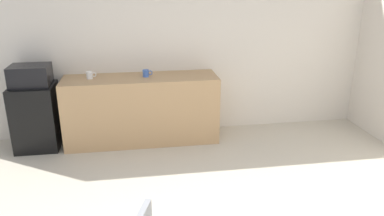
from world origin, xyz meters
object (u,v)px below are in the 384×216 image
object	(u,v)px
microwave	(30,75)
mug_white	(146,73)
mini_fridge	(36,117)
mug_green	(90,75)

from	to	relation	value
microwave	mug_white	xyz separation A→B (m)	(1.45, 0.01, -0.03)
mini_fridge	mug_white	distance (m)	1.54
mug_white	mini_fridge	bearing A→B (deg)	-179.54
microwave	mug_green	world-z (taller)	microwave
mug_white	mug_green	world-z (taller)	same
mini_fridge	mug_green	size ratio (longest dim) A/B	6.58
mini_fridge	mug_green	bearing A→B (deg)	2.20
mug_white	mug_green	bearing A→B (deg)	178.73
mini_fridge	mug_green	xyz separation A→B (m)	(0.72, 0.03, 0.52)
mini_fridge	mug_green	distance (m)	0.89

